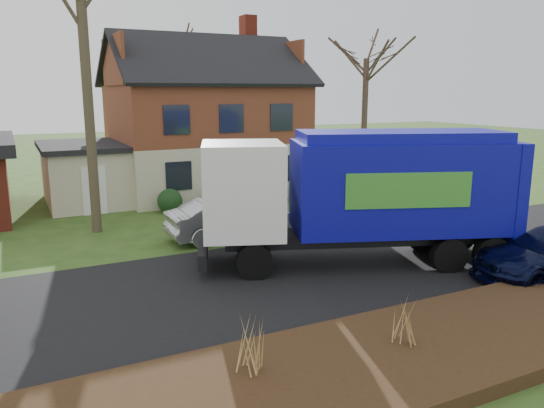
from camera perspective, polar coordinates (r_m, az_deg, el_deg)
name	(u,v)px	position (r m, az deg, el deg)	size (l,w,h in m)	color
ground	(303,275)	(15.58, 3.37, -7.60)	(120.00, 120.00, 0.00)	#2A4A18
road	(303,274)	(15.58, 3.37, -7.57)	(80.00, 7.00, 0.02)	black
mulch_verge	(433,347)	(11.61, 16.94, -14.49)	(80.00, 3.50, 0.30)	black
main_house	(195,115)	(28.07, -8.24, 9.46)	(12.95, 8.95, 9.26)	beige
garbage_truck	(366,189)	(16.23, 10.10, 1.63)	(9.80, 5.71, 4.08)	black
silver_sedan	(230,218)	(19.19, -4.51, -1.50)	(1.59, 4.55, 1.50)	#AEB0B6
tree_front_east	(367,36)	(29.49, 10.22, 17.34)	(3.56, 3.56, 9.90)	#443528
tree_back	(178,39)	(37.50, -10.04, 17.06)	(3.27, 3.27, 10.35)	#433228
grass_clump_west	(249,347)	(9.72, -2.54, -15.10)	(0.38, 0.31, 1.00)	tan
grass_clump_mid	(404,321)	(11.06, 14.06, -12.07)	(0.34, 0.28, 0.96)	#AB804B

